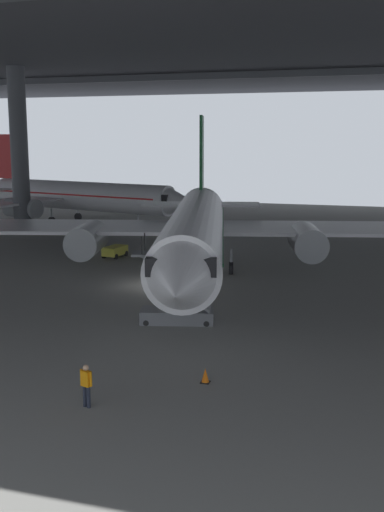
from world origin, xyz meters
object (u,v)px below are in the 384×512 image
crew_worker_near_nose (86,383)px  airplane_distant (76,196)px  boarding_stairs (176,309)px  crew_worker_by_stairs (182,297)px  airplane_main (195,230)px  baggage_tug (115,251)px  traffic_cone_orange (205,376)px

crew_worker_near_nose → airplane_distant: size_ratio=0.05×
airplane_distant → crew_worker_near_nose: bearing=-62.1°
boarding_stairs → airplane_distant: size_ratio=0.15×
crew_worker_near_nose → crew_worker_by_stairs: 12.85m
airplane_main → baggage_tug: 11.08m
baggage_tug → traffic_cone_orange: bearing=-58.5°
airplane_main → traffic_cone_orange: airplane_main is taller
boarding_stairs → baggage_tug: size_ratio=1.99×
airplane_distant → baggage_tug: airplane_distant is taller
boarding_stairs → traffic_cone_orange: boarding_stairs is taller
crew_worker_by_stairs → traffic_cone_orange: (4.03, -9.34, -0.65)m
airplane_main → boarding_stairs: (1.96, -9.86, -2.70)m
airplane_main → crew_worker_near_nose: bearing=-83.6°
boarding_stairs → crew_worker_by_stairs: 1.78m
crew_worker_near_nose → airplane_main: bearing=96.4°
traffic_cone_orange → crew_worker_by_stairs: bearing=113.3°
airplane_main → crew_worker_near_nose: airplane_main is taller
traffic_cone_orange → airplane_distant: bearing=123.3°
crew_worker_by_stairs → baggage_tug: 17.72m
airplane_distant → boarding_stairs: bearing=-55.3°
crew_worker_by_stairs → traffic_cone_orange: crew_worker_by_stairs is taller
boarding_stairs → traffic_cone_orange: size_ratio=7.72×
traffic_cone_orange → crew_worker_near_nose: bearing=-134.3°
airplane_main → airplane_distant: bearing=131.9°
crew_worker_by_stairs → crew_worker_near_nose: bearing=-87.2°
airplane_main → baggage_tug: (-8.71, 6.21, -2.90)m
boarding_stairs → crew_worker_near_nose: size_ratio=2.91×
boarding_stairs → traffic_cone_orange: (3.80, -7.59, -0.44)m
boarding_stairs → baggage_tug: bearing=123.6°
crew_worker_by_stairs → baggage_tug: size_ratio=0.71×
baggage_tug → airplane_main: bearing=-35.5°
airplane_distant → traffic_cone_orange: size_ratio=51.15×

